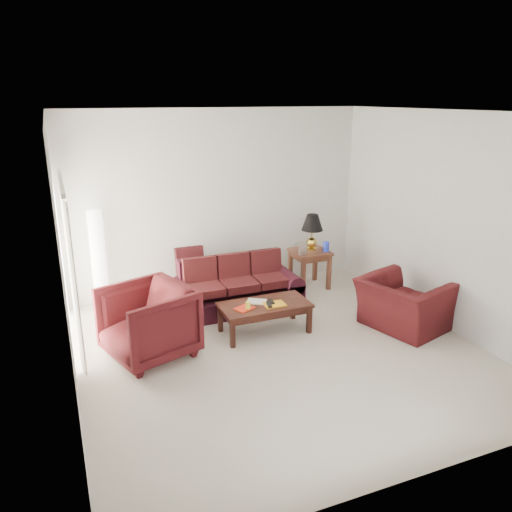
{
  "coord_description": "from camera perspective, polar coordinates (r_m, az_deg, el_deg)",
  "views": [
    {
      "loc": [
        -2.47,
        -5.26,
        3.16
      ],
      "look_at": [
        0.0,
        0.85,
        1.05
      ],
      "focal_mm": 35.0,
      "sensor_mm": 36.0,
      "label": 1
    }
  ],
  "objects": [
    {
      "name": "table_lamp",
      "position": [
        8.55,
        6.42,
        2.74
      ],
      "size": [
        0.42,
        0.42,
        0.61
      ],
      "primitive_type": null,
      "rotation": [
        0.0,
        0.0,
        0.17
      ],
      "color": "gold",
      "rests_on": "end_table"
    },
    {
      "name": "remote_a",
      "position": [
        6.82,
        1.51,
        -5.56
      ],
      "size": [
        0.1,
        0.2,
        0.02
      ],
      "primitive_type": "cube",
      "rotation": [
        0.0,
        0.0,
        -0.22
      ],
      "color": "black",
      "rests_on": "coffee_table"
    },
    {
      "name": "remote_b",
      "position": [
        6.92,
        1.79,
        -5.21
      ],
      "size": [
        0.06,
        0.16,
        0.02
      ],
      "primitive_type": "cube",
      "rotation": [
        0.0,
        0.0,
        -0.11
      ],
      "color": "black",
      "rests_on": "coffee_table"
    },
    {
      "name": "yellow_glass",
      "position": [
        6.72,
        -0.93,
        -5.71
      ],
      "size": [
        0.08,
        0.08,
        0.11
      ],
      "primitive_type": "cylinder",
      "rotation": [
        0.0,
        0.0,
        -0.37
      ],
      "color": "#F7FF38",
      "rests_on": "coffee_table"
    },
    {
      "name": "blinds",
      "position": [
        6.88,
        -20.52,
        -1.01
      ],
      "size": [
        0.1,
        2.0,
        2.16
      ],
      "primitive_type": "cube",
      "color": "silver",
      "rests_on": "ground"
    },
    {
      "name": "throw_pillow",
      "position": [
        7.99,
        -7.59,
        -0.52
      ],
      "size": [
        0.45,
        0.22,
        0.46
      ],
      "primitive_type": "cube",
      "rotation": [
        -0.21,
        0.0,
        0.0
      ],
      "color": "black",
      "rests_on": "sofa"
    },
    {
      "name": "armchair_left",
      "position": [
        6.44,
        -12.25,
        -7.42
      ],
      "size": [
        1.28,
        1.27,
        0.93
      ],
      "primitive_type": "imported",
      "rotation": [
        0.0,
        0.0,
        -1.24
      ],
      "color": "#3E0E11",
      "rests_on": "ground"
    },
    {
      "name": "picture_frame",
      "position": [
        8.67,
        4.96,
        1.42
      ],
      "size": [
        0.17,
        0.19,
        0.05
      ],
      "primitive_type": "cube",
      "rotation": [
        1.36,
        0.0,
        0.36
      ],
      "color": "#BCBDC0",
      "rests_on": "end_table"
    },
    {
      "name": "clock",
      "position": [
        8.32,
        5.37,
        0.68
      ],
      "size": [
        0.16,
        0.1,
        0.15
      ],
      "primitive_type": "cube",
      "rotation": [
        0.0,
        0.0,
        0.39
      ],
      "color": "silver",
      "rests_on": "end_table"
    },
    {
      "name": "armchair_right",
      "position": [
        7.38,
        16.44,
        -5.31
      ],
      "size": [
        1.24,
        1.33,
        0.72
      ],
      "primitive_type": "imported",
      "rotation": [
        0.0,
        0.0,
        1.85
      ],
      "color": "#3B0D10",
      "rests_on": "ground"
    },
    {
      "name": "floor_lamp",
      "position": [
        7.84,
        -17.53,
        -0.6
      ],
      "size": [
        0.32,
        0.32,
        1.61
      ],
      "primitive_type": null,
      "rotation": [
        0.0,
        0.0,
        0.26
      ],
      "color": "white",
      "rests_on": "ground"
    },
    {
      "name": "magazine_orange",
      "position": [
        6.88,
        2.12,
        -5.54
      ],
      "size": [
        0.3,
        0.22,
        0.02
      ],
      "primitive_type": "cube",
      "rotation": [
        0.0,
        0.0,
        -0.02
      ],
      "color": "gold",
      "rests_on": "coffee_table"
    },
    {
      "name": "floor",
      "position": [
        6.62,
        2.81,
        -10.81
      ],
      "size": [
        5.0,
        5.0,
        0.0
      ],
      "primitive_type": "plane",
      "color": "beige",
      "rests_on": "ground"
    },
    {
      "name": "sofa",
      "position": [
        7.67,
        -2.15,
        -3.36
      ],
      "size": [
        2.01,
        0.99,
        0.8
      ],
      "primitive_type": null,
      "rotation": [
        0.0,
        0.0,
        0.08
      ],
      "color": "black",
      "rests_on": "ground"
    },
    {
      "name": "magazine_white",
      "position": [
        6.97,
        0.04,
        -5.21
      ],
      "size": [
        0.32,
        0.3,
        0.01
      ],
      "primitive_type": "cube",
      "rotation": [
        0.0,
        0.0,
        -0.57
      ],
      "color": "silver",
      "rests_on": "coffee_table"
    },
    {
      "name": "blue_canister",
      "position": [
        8.52,
        8.01,
        1.06
      ],
      "size": [
        0.13,
        0.13,
        0.16
      ],
      "primitive_type": "cylinder",
      "rotation": [
        0.0,
        0.0,
        0.38
      ],
      "color": "#1C2DB6",
      "rests_on": "end_table"
    },
    {
      "name": "magazine_red",
      "position": [
        6.76,
        -1.31,
        -6.0
      ],
      "size": [
        0.31,
        0.28,
        0.01
      ],
      "primitive_type": "cube",
      "rotation": [
        0.0,
        0.0,
        0.41
      ],
      "color": "red",
      "rests_on": "coffee_table"
    },
    {
      "name": "end_table",
      "position": [
        8.66,
        6.12,
        -1.45
      ],
      "size": [
        0.63,
        0.63,
        0.65
      ],
      "primitive_type": null,
      "rotation": [
        0.0,
        0.0,
        0.05
      ],
      "color": "#542E1D",
      "rests_on": "ground"
    },
    {
      "name": "coffee_table",
      "position": [
        7.01,
        0.99,
        -7.08
      ],
      "size": [
        1.3,
        0.76,
        0.43
      ],
      "primitive_type": null,
      "rotation": [
        0.0,
        0.0,
        -0.12
      ],
      "color": "black",
      "rests_on": "ground"
    }
  ]
}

